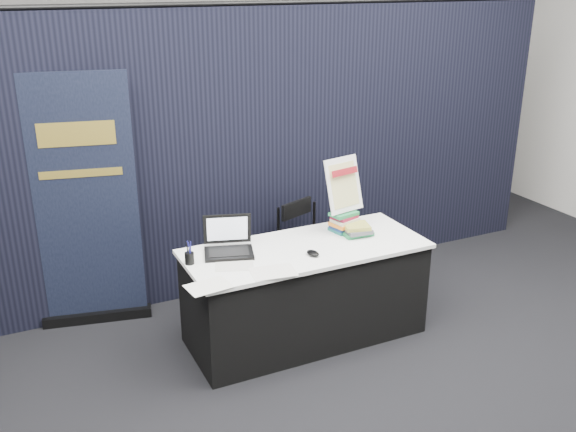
# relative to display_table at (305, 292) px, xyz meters

# --- Properties ---
(floor) EXTENTS (8.00, 8.00, 0.00)m
(floor) POSITION_rel_display_table_xyz_m (0.00, -0.55, -0.38)
(floor) COLOR black
(floor) RESTS_ON ground
(wall_back) EXTENTS (8.00, 0.02, 3.50)m
(wall_back) POSITION_rel_display_table_xyz_m (0.00, 3.45, 1.37)
(wall_back) COLOR beige
(wall_back) RESTS_ON floor
(drape_partition) EXTENTS (6.00, 0.08, 2.40)m
(drape_partition) POSITION_rel_display_table_xyz_m (0.00, 1.05, 0.82)
(drape_partition) COLOR black
(drape_partition) RESTS_ON floor
(display_table) EXTENTS (1.80, 0.75, 0.75)m
(display_table) POSITION_rel_display_table_xyz_m (0.00, 0.00, 0.00)
(display_table) COLOR black
(display_table) RESTS_ON floor
(laptop) EXTENTS (0.40, 0.37, 0.26)m
(laptop) POSITION_rel_display_table_xyz_m (-0.56, 0.16, 0.44)
(laptop) COLOR black
(laptop) RESTS_ON display_table
(mouse) EXTENTS (0.09, 0.12, 0.04)m
(mouse) POSITION_rel_display_table_xyz_m (-0.02, -0.16, 0.39)
(mouse) COLOR black
(mouse) RESTS_ON display_table
(brochure_left) EXTENTS (0.30, 0.23, 0.00)m
(brochure_left) POSITION_rel_display_table_xyz_m (-0.86, -0.30, 0.38)
(brochure_left) COLOR white
(brochure_left) RESTS_ON display_table
(brochure_mid) EXTENTS (0.32, 0.27, 0.00)m
(brochure_mid) POSITION_rel_display_table_xyz_m (-0.59, -0.07, 0.38)
(brochure_mid) COLOR silver
(brochure_mid) RESTS_ON display_table
(brochure_right) EXTENTS (0.33, 0.26, 0.00)m
(brochure_right) POSITION_rel_display_table_xyz_m (-0.39, -0.28, 0.38)
(brochure_right) COLOR silver
(brochure_right) RESTS_ON display_table
(pen_cup) EXTENTS (0.08, 0.08, 0.08)m
(pen_cup) POSITION_rel_display_table_xyz_m (-0.86, 0.09, 0.42)
(pen_cup) COLOR black
(pen_cup) RESTS_ON display_table
(book_stack_tall) EXTENTS (0.23, 0.19, 0.16)m
(book_stack_tall) POSITION_rel_display_table_xyz_m (0.42, 0.15, 0.45)
(book_stack_tall) COLOR #1A665E
(book_stack_tall) RESTS_ON display_table
(book_stack_short) EXTENTS (0.23, 0.19, 0.09)m
(book_stack_short) POSITION_rel_display_table_xyz_m (0.45, 0.03, 0.42)
(book_stack_short) COLOR #207A45
(book_stack_short) RESTS_ON display_table
(info_sign) EXTENTS (0.34, 0.18, 0.43)m
(info_sign) POSITION_rel_display_table_xyz_m (0.42, 0.18, 0.74)
(info_sign) COLOR black
(info_sign) RESTS_ON book_stack_tall
(pullup_banner) EXTENTS (0.85, 0.27, 1.99)m
(pullup_banner) POSITION_rel_display_table_xyz_m (-1.41, 0.95, 0.51)
(pullup_banner) COLOR black
(pullup_banner) RESTS_ON floor
(stacking_chair) EXTENTS (0.47, 0.48, 0.81)m
(stacking_chair) POSITION_rel_display_table_xyz_m (0.32, 0.67, 0.07)
(stacking_chair) COLOR black
(stacking_chair) RESTS_ON floor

